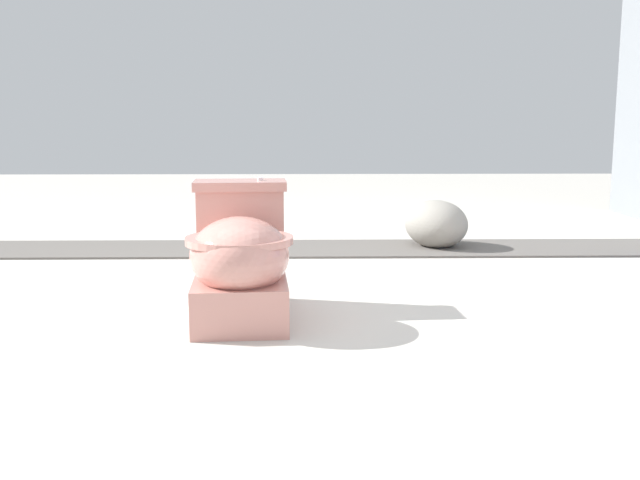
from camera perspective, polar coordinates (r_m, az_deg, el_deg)
ground_plane at (r=3.12m, az=-7.90°, el=-4.74°), size 14.00×14.00×0.00m
gravel_strip at (r=4.31m, az=0.64°, el=-0.65°), size 0.56×8.00×0.01m
toilet at (r=2.82m, az=-6.10°, el=-1.62°), size 0.66×0.42×0.52m
boulder_near at (r=4.40m, az=8.83°, el=1.21°), size 0.52×0.48×0.28m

